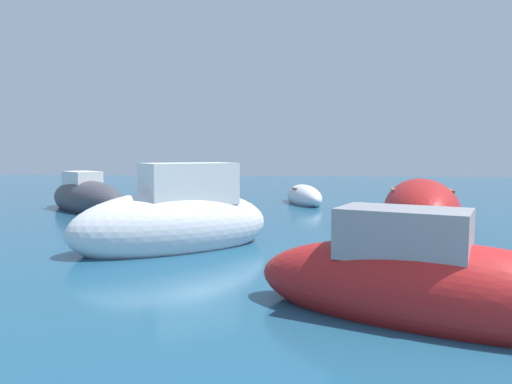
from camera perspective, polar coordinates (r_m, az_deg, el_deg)
The scene contains 5 objects.
moored_boat_0 at distance 14.10m, azimuth 19.08°, elevation -2.16°, with size 2.74×5.13×1.82m.
moored_boat_1 at distance 18.77m, azimuth -19.56°, elevation -0.70°, with size 4.90×4.69×1.77m.
moored_boat_4 at distance 10.82m, azimuth -9.58°, elevation -3.50°, with size 4.81×4.20×2.28m.
moored_boat_5 at distance 20.23m, azimuth 5.75°, elevation -0.56°, with size 2.05×3.72×1.03m.
moored_boat_7 at distance 6.55m, azimuth 20.06°, elevation -10.48°, with size 4.96×3.18×1.70m.
Camera 1 is at (-3.72, -4.60, 2.11)m, focal length 33.48 mm.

